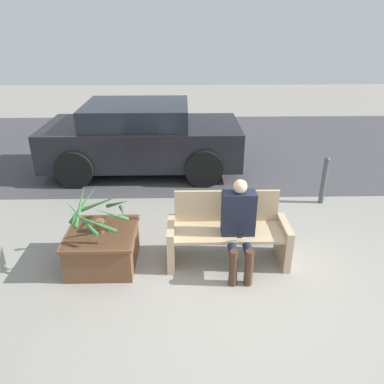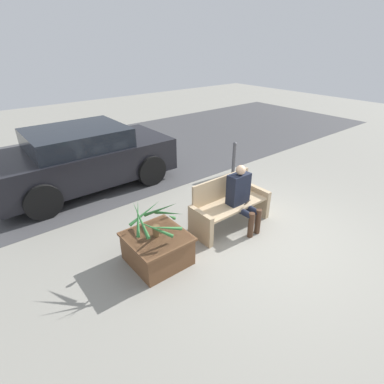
{
  "view_description": "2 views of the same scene",
  "coord_description": "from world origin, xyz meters",
  "px_view_note": "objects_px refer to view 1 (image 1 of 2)",
  "views": [
    {
      "loc": [
        -0.72,
        -3.44,
        2.96
      ],
      "look_at": [
        -0.62,
        0.92,
        0.92
      ],
      "focal_mm": 35.0,
      "sensor_mm": 36.0,
      "label": 1
    },
    {
      "loc": [
        -3.71,
        -2.57,
        3.14
      ],
      "look_at": [
        -0.83,
        1.0,
        0.79
      ],
      "focal_mm": 28.0,
      "sensor_mm": 36.0,
      "label": 2
    }
  ],
  "objects_px": {
    "potted_plant": "(99,212)",
    "planter_box": "(103,246)",
    "bollard_post": "(324,179)",
    "bench": "(227,232)",
    "person_seated": "(239,223)",
    "parked_car": "(142,137)"
  },
  "relations": [
    {
      "from": "planter_box",
      "to": "parked_car",
      "type": "xyz_separation_m",
      "value": [
        0.2,
        3.36,
        0.45
      ]
    },
    {
      "from": "potted_plant",
      "to": "bollard_post",
      "type": "relative_size",
      "value": 0.94
    },
    {
      "from": "bench",
      "to": "person_seated",
      "type": "relative_size",
      "value": 1.29
    },
    {
      "from": "planter_box",
      "to": "potted_plant",
      "type": "bearing_deg",
      "value": 63.73
    },
    {
      "from": "potted_plant",
      "to": "planter_box",
      "type": "bearing_deg",
      "value": -116.27
    },
    {
      "from": "person_seated",
      "to": "bollard_post",
      "type": "relative_size",
      "value": 1.43
    },
    {
      "from": "bollard_post",
      "to": "planter_box",
      "type": "bearing_deg",
      "value": -153.64
    },
    {
      "from": "bollard_post",
      "to": "parked_car",
      "type": "bearing_deg",
      "value": 153.23
    },
    {
      "from": "potted_plant",
      "to": "parked_car",
      "type": "height_order",
      "value": "parked_car"
    },
    {
      "from": "bench",
      "to": "person_seated",
      "type": "bearing_deg",
      "value": -59.71
    },
    {
      "from": "bench",
      "to": "potted_plant",
      "type": "xyz_separation_m",
      "value": [
        -1.62,
        -0.07,
        0.35
      ]
    },
    {
      "from": "bench",
      "to": "bollard_post",
      "type": "height_order",
      "value": "bench"
    },
    {
      "from": "planter_box",
      "to": "bench",
      "type": "bearing_deg",
      "value": 2.48
    },
    {
      "from": "bench",
      "to": "potted_plant",
      "type": "height_order",
      "value": "potted_plant"
    },
    {
      "from": "bench",
      "to": "parked_car",
      "type": "relative_size",
      "value": 0.4
    },
    {
      "from": "parked_car",
      "to": "bollard_post",
      "type": "distance_m",
      "value": 3.66
    },
    {
      "from": "bench",
      "to": "bollard_post",
      "type": "distance_m",
      "value": 2.46
    },
    {
      "from": "bench",
      "to": "potted_plant",
      "type": "bearing_deg",
      "value": -177.61
    },
    {
      "from": "bench",
      "to": "parked_car",
      "type": "bearing_deg",
      "value": 113.39
    },
    {
      "from": "planter_box",
      "to": "bollard_post",
      "type": "distance_m",
      "value": 3.86
    },
    {
      "from": "planter_box",
      "to": "bollard_post",
      "type": "height_order",
      "value": "bollard_post"
    },
    {
      "from": "bollard_post",
      "to": "bench",
      "type": "bearing_deg",
      "value": -138.2
    }
  ]
}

